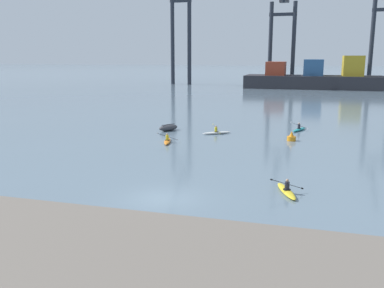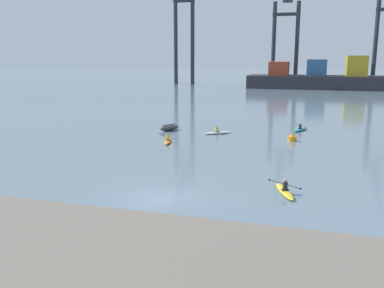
% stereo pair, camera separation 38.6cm
% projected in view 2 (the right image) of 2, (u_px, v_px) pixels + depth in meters
% --- Properties ---
extents(ground_plane, '(800.00, 800.00, 0.00)m').
position_uv_depth(ground_plane, '(159.00, 199.00, 25.49)').
color(ground_plane, slate).
extents(container_barge, '(36.27, 11.42, 8.75)m').
position_uv_depth(container_barge, '(317.00, 78.00, 113.42)').
color(container_barge, '#28282D').
rests_on(container_barge, ground).
extents(gantry_crane_west, '(6.63, 16.77, 40.35)m').
position_uv_depth(gantry_crane_west, '(184.00, 20.00, 127.47)').
color(gantry_crane_west, '#232833').
rests_on(gantry_crane_west, ground).
extents(gantry_crane_west_mid, '(7.99, 16.50, 35.69)m').
position_uv_depth(gantry_crane_west_mid, '(286.00, 28.00, 123.49)').
color(gantry_crane_west_mid, '#232833').
rests_on(gantry_crane_west_mid, ground).
extents(capsized_dinghy, '(2.30, 2.79, 0.76)m').
position_uv_depth(capsized_dinghy, '(169.00, 128.00, 48.91)').
color(capsized_dinghy, '#38383D').
rests_on(capsized_dinghy, ground).
extents(channel_buoy, '(0.90, 0.90, 1.00)m').
position_uv_depth(channel_buoy, '(292.00, 137.00, 42.93)').
color(channel_buoy, orange).
rests_on(channel_buoy, ground).
extents(kayak_white, '(3.13, 2.45, 1.03)m').
position_uv_depth(kayak_white, '(217.00, 132.00, 46.83)').
color(kayak_white, silver).
rests_on(kayak_white, ground).
extents(kayak_orange, '(2.14, 3.44, 1.02)m').
position_uv_depth(kayak_orange, '(168.00, 141.00, 42.26)').
color(kayak_orange, orange).
rests_on(kayak_orange, ground).
extents(kayak_yellow, '(2.09, 3.40, 1.00)m').
position_uv_depth(kayak_yellow, '(285.00, 191.00, 26.46)').
color(kayak_yellow, yellow).
rests_on(kayak_yellow, ground).
extents(kayak_teal, '(2.10, 3.39, 0.97)m').
position_uv_depth(kayak_teal, '(300.00, 129.00, 48.83)').
color(kayak_teal, teal).
rests_on(kayak_teal, ground).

